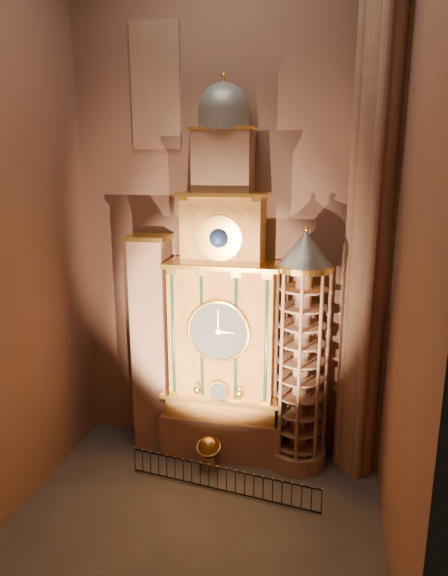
% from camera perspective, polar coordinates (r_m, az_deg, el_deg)
% --- Properties ---
extents(floor, '(14.00, 14.00, 0.00)m').
position_cam_1_polar(floor, '(21.63, -3.17, -24.33)').
color(floor, '#383330').
rests_on(floor, ground).
extents(wall_back, '(22.00, 0.00, 22.00)m').
position_cam_1_polar(wall_back, '(22.93, 0.51, 7.96)').
color(wall_back, brown).
rests_on(wall_back, floor).
extents(wall_left, '(0.00, 22.00, 22.00)m').
position_cam_1_polar(wall_left, '(20.23, -23.20, 6.03)').
color(wall_left, brown).
rests_on(wall_left, floor).
extents(wall_right, '(0.00, 22.00, 22.00)m').
position_cam_1_polar(wall_right, '(16.65, 20.27, 4.81)').
color(wall_right, brown).
rests_on(wall_right, floor).
extents(astronomical_clock, '(5.60, 2.41, 16.70)m').
position_cam_1_polar(astronomical_clock, '(22.81, -0.05, -3.17)').
color(astronomical_clock, '#8C634C').
rests_on(astronomical_clock, floor).
extents(portrait_tower, '(1.80, 1.60, 10.20)m').
position_cam_1_polar(portrait_tower, '(24.24, -7.96, -6.07)').
color(portrait_tower, '#8C634C').
rests_on(portrait_tower, floor).
extents(stair_turret, '(2.50, 2.50, 10.80)m').
position_cam_1_polar(stair_turret, '(22.57, 8.58, -7.32)').
color(stair_turret, '#8C634C').
rests_on(stair_turret, floor).
extents(gothic_pier, '(2.04, 2.04, 22.00)m').
position_cam_1_polar(gothic_pier, '(21.49, 16.18, 7.01)').
color(gothic_pier, '#8C634C').
rests_on(gothic_pier, floor).
extents(stained_glass_window, '(2.20, 0.14, 5.20)m').
position_cam_1_polar(stained_glass_window, '(23.80, -7.62, 21.34)').
color(stained_glass_window, navy).
rests_on(stained_glass_window, wall_back).
extents(celestial_globe, '(1.09, 1.02, 1.57)m').
position_cam_1_polar(celestial_globe, '(23.82, -1.72, -17.57)').
color(celestial_globe, '#8C634C').
rests_on(celestial_globe, floor).
extents(iron_railing, '(8.16, 1.21, 1.08)m').
position_cam_1_polar(iron_railing, '(22.64, -0.22, -20.51)').
color(iron_railing, black).
rests_on(iron_railing, floor).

